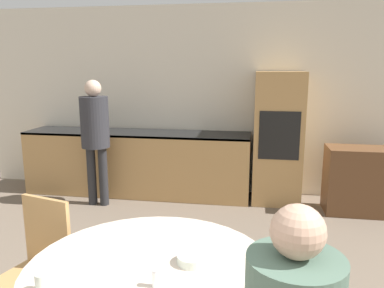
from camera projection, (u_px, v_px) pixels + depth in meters
name	position (u px, v px, depth m)	size (l,w,h in m)	color
wall_back	(216.00, 101.00, 5.25)	(6.96, 0.05, 2.60)	silver
kitchen_counter	(137.00, 162.00, 5.26)	(3.12, 0.60, 0.88)	tan
oven_unit	(278.00, 138.00, 4.87)	(0.62, 0.59, 1.71)	tan
sideboard	(364.00, 181.00, 4.55)	(0.91, 0.45, 0.82)	brown
chair_far_left	(38.00, 262.00, 2.43)	(0.49, 0.49, 0.93)	tan
person_standing	(95.00, 130.00, 4.71)	(0.35, 0.35, 1.61)	#262628
cup	(43.00, 283.00, 1.69)	(0.07, 0.07, 0.09)	silver
bowl_near	(193.00, 259.00, 1.95)	(0.17, 0.17, 0.04)	silver
salt_shaker	(155.00, 278.00, 1.74)	(0.03, 0.03, 0.09)	white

